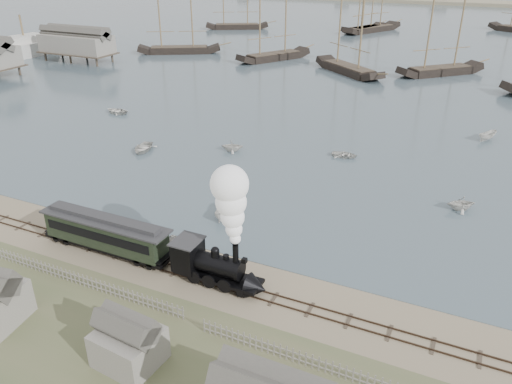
% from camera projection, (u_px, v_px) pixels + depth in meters
% --- Properties ---
extents(ground, '(600.00, 600.00, 0.00)m').
position_uv_depth(ground, '(199.00, 262.00, 43.63)').
color(ground, tan).
rests_on(ground, ground).
extents(harbor_water, '(600.00, 336.00, 0.06)m').
position_uv_depth(harbor_water, '(440.00, 24.00, 181.94)').
color(harbor_water, '#43555F').
rests_on(harbor_water, ground).
extents(rail_track, '(120.00, 1.80, 0.16)m').
position_uv_depth(rail_track, '(186.00, 274.00, 41.99)').
color(rail_track, '#392A1F').
rests_on(rail_track, ground).
extents(picket_fence_west, '(19.00, 0.10, 1.20)m').
position_uv_depth(picket_fence_west, '(85.00, 287.00, 40.41)').
color(picket_fence_west, gray).
rests_on(picket_fence_west, ground).
extents(picket_fence_east, '(15.00, 0.10, 1.20)m').
position_uv_depth(picket_fence_east, '(303.00, 366.00, 32.76)').
color(picket_fence_east, gray).
rests_on(picket_fence_east, ground).
extents(shed_mid, '(4.00, 3.50, 3.60)m').
position_uv_depth(shed_mid, '(131.00, 361.00, 33.11)').
color(shed_mid, gray).
rests_on(shed_mid, ground).
extents(far_spit, '(500.00, 20.00, 1.80)m').
position_uv_depth(far_spit, '(460.00, 4.00, 247.04)').
color(far_spit, tan).
rests_on(far_spit, ground).
extents(locomotive, '(8.11, 3.03, 10.11)m').
position_uv_depth(locomotive, '(226.00, 237.00, 38.46)').
color(locomotive, black).
rests_on(locomotive, ground).
extents(passenger_coach, '(12.91, 2.49, 3.14)m').
position_uv_depth(passenger_coach, '(106.00, 232.00, 44.29)').
color(passenger_coach, black).
rests_on(passenger_coach, ground).
extents(beached_dinghy, '(3.91, 4.86, 0.90)m').
position_uv_depth(beached_dinghy, '(184.00, 246.00, 45.12)').
color(beached_dinghy, silver).
rests_on(beached_dinghy, ground).
extents(rowboat_0, '(4.90, 3.99, 0.89)m').
position_uv_depth(rowboat_0, '(143.00, 148.00, 67.24)').
color(rowboat_0, silver).
rests_on(rowboat_0, harbor_water).
extents(rowboat_1, '(3.46, 3.69, 1.56)m').
position_uv_depth(rowboat_1, '(232.00, 146.00, 67.00)').
color(rowboat_1, silver).
rests_on(rowboat_1, harbor_water).
extents(rowboat_2, '(3.42, 1.77, 1.26)m').
position_uv_depth(rowboat_2, '(223.00, 212.00, 50.50)').
color(rowboat_2, silver).
rests_on(rowboat_2, harbor_water).
extents(rowboat_3, '(2.65, 3.54, 0.70)m').
position_uv_depth(rowboat_3, '(345.00, 155.00, 65.27)').
color(rowboat_3, silver).
rests_on(rowboat_3, harbor_water).
extents(rowboat_4, '(3.69, 3.85, 1.57)m').
position_uv_depth(rowboat_4, '(461.00, 203.00, 51.90)').
color(rowboat_4, silver).
rests_on(rowboat_4, harbor_water).
extents(rowboat_5, '(3.47, 2.95, 1.29)m').
position_uv_depth(rowboat_5, '(487.00, 136.00, 70.96)').
color(rowboat_5, silver).
rests_on(rowboat_5, harbor_water).
extents(rowboat_6, '(3.13, 4.19, 0.83)m').
position_uv_depth(rowboat_6, '(116.00, 111.00, 82.74)').
color(rowboat_6, silver).
rests_on(rowboat_6, harbor_water).
extents(schooner_0, '(20.79, 14.90, 20.00)m').
position_uv_depth(schooner_0, '(177.00, 13.00, 126.24)').
color(schooner_0, black).
rests_on(schooner_0, harbor_water).
extents(schooner_1, '(13.94, 19.53, 20.00)m').
position_uv_depth(schooner_1, '(274.00, 17.00, 118.23)').
color(schooner_1, black).
rests_on(schooner_1, harbor_water).
extents(schooner_2, '(18.88, 16.63, 20.00)m').
position_uv_depth(schooner_2, '(352.00, 26.00, 105.12)').
color(schooner_2, black).
rests_on(schooner_2, harbor_water).
extents(schooner_3, '(17.57, 17.58, 20.00)m').
position_uv_depth(schooner_3, '(447.00, 27.00, 103.93)').
color(schooner_3, black).
rests_on(schooner_3, harbor_water).
extents(schooner_10, '(10.82, 21.09, 20.00)m').
position_uv_depth(schooner_10, '(368.00, 0.00, 159.19)').
color(schooner_10, black).
rests_on(schooner_10, harbor_water).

